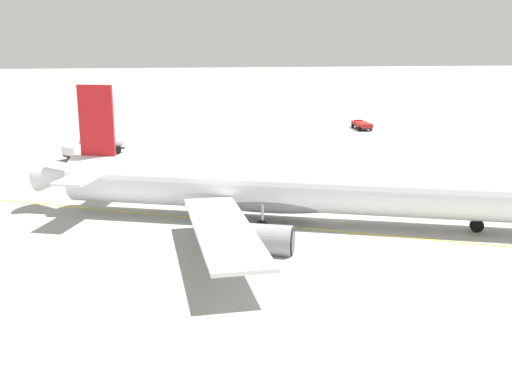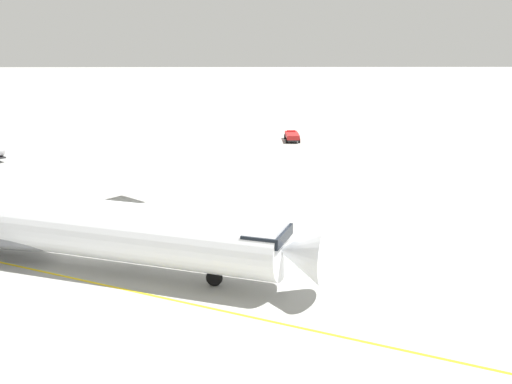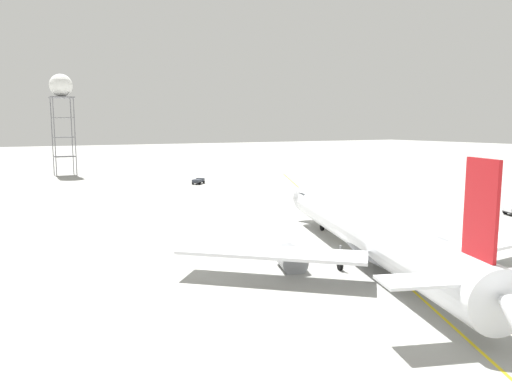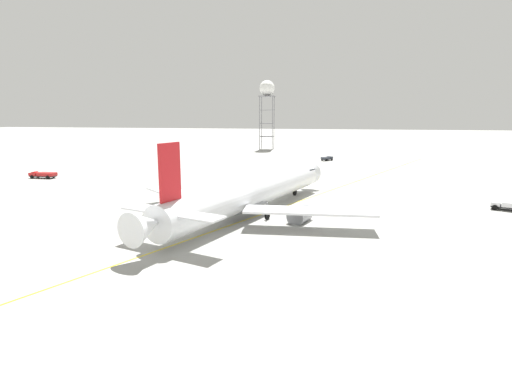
{
  "view_description": "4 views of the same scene",
  "coord_description": "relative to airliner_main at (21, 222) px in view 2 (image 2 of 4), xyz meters",
  "views": [
    {
      "loc": [
        -13.38,
        -49.36,
        14.98
      ],
      "look_at": [
        -5.8,
        -0.92,
        2.52
      ],
      "focal_mm": 41.86,
      "sensor_mm": 36.0,
      "label": 1
    },
    {
      "loc": [
        13.51,
        -42.86,
        16.03
      ],
      "look_at": [
        14.2,
        1.15,
        4.36
      ],
      "focal_mm": 40.71,
      "sensor_mm": 36.0,
      "label": 2
    },
    {
      "loc": [
        -38.31,
        30.31,
        13.29
      ],
      "look_at": [
        14.2,
        1.15,
        5.13
      ],
      "focal_mm": 34.61,
      "sensor_mm": 36.0,
      "label": 3
    },
    {
      "loc": [
        -59.18,
        -12.16,
        14.41
      ],
      "look_at": [
        -6.46,
        -2.98,
        3.9
      ],
      "focal_mm": 28.58,
      "sensor_mm": 36.0,
      "label": 4
    }
  ],
  "objects": [
    {
      "name": "airliner_main",
      "position": [
        0.0,
        0.0,
        0.0
      ],
      "size": [
        44.16,
        34.92,
        11.6
      ],
      "rotation": [
        0.0,
        0.0,
        5.94
      ],
      "color": "white",
      "rests_on": "ground_plane"
    },
    {
      "name": "ops_pickup_truck",
      "position": [
        24.1,
        51.43,
        -2.05
      ],
      "size": [
        2.29,
        5.78,
        1.41
      ],
      "rotation": [
        0.0,
        0.0,
        1.58
      ],
      "color": "#232326",
      "rests_on": "ground_plane"
    },
    {
      "name": "ground_plane",
      "position": [
        3.32,
        1.64,
        -2.86
      ],
      "size": [
        600.0,
        600.0,
        0.0
      ],
      "primitive_type": "plane",
      "color": "#9E9E99"
    },
    {
      "name": "taxiway_centreline",
      "position": [
        -1.46,
        -0.81,
        -2.86
      ],
      "size": [
        162.15,
        79.15,
        0.01
      ],
      "rotation": [
        0.0,
        0.0,
        5.83
      ],
      "color": "yellow",
      "rests_on": "ground_plane"
    }
  ]
}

